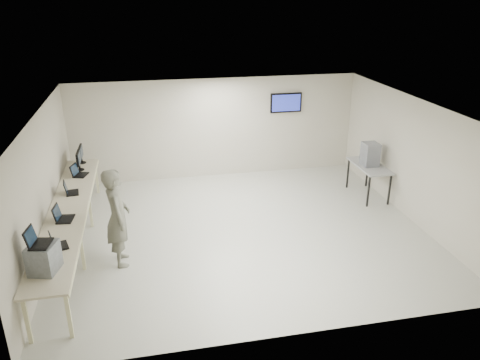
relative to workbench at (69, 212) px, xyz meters
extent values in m
cube|color=#B2B29B|center=(3.59, 0.00, -0.83)|extent=(8.00, 7.00, 0.01)
cube|color=white|center=(3.59, 0.00, 1.97)|extent=(8.00, 7.00, 0.01)
cube|color=beige|center=(3.59, 3.50, 0.57)|extent=(8.00, 0.01, 2.80)
cube|color=beige|center=(3.59, -3.50, 0.57)|extent=(8.00, 0.01, 2.80)
cube|color=beige|center=(-0.41, 0.00, 0.57)|extent=(0.01, 7.00, 2.80)
cube|color=beige|center=(7.59, 0.00, 0.57)|extent=(0.01, 7.00, 2.80)
cube|color=black|center=(5.59, 3.48, 1.22)|extent=(0.15, 0.04, 0.15)
cube|color=black|center=(5.59, 3.44, 1.22)|extent=(0.90, 0.06, 0.55)
cube|color=#2430A2|center=(5.59, 3.40, 1.22)|extent=(0.82, 0.01, 0.47)
cube|color=#C2B391|center=(-0.01, 0.00, 0.05)|extent=(0.75, 6.00, 0.04)
cube|color=beige|center=(0.36, 0.00, 0.02)|extent=(0.02, 6.00, 0.06)
cube|color=beige|center=(-0.31, -2.85, -0.40)|extent=(0.06, 0.06, 0.86)
cube|color=beige|center=(0.29, -2.85, -0.40)|extent=(0.06, 0.06, 0.86)
cube|color=beige|center=(-0.31, -0.90, -0.40)|extent=(0.06, 0.06, 0.86)
cube|color=beige|center=(0.29, -0.90, -0.40)|extent=(0.06, 0.06, 0.86)
cube|color=beige|center=(-0.31, 0.90, -0.40)|extent=(0.06, 0.06, 0.86)
cube|color=beige|center=(0.29, 0.90, -0.40)|extent=(0.06, 0.06, 0.86)
cube|color=beige|center=(-0.31, 2.85, -0.40)|extent=(0.06, 0.06, 0.86)
cube|color=beige|center=(0.29, 2.85, -0.40)|extent=(0.06, 0.06, 0.86)
cube|color=gray|center=(-0.06, -2.29, 0.31)|extent=(0.50, 0.54, 0.47)
cube|color=black|center=(-0.06, -2.29, 0.56)|extent=(0.33, 0.42, 0.02)
cube|color=black|center=(-0.20, -2.29, 0.71)|extent=(0.13, 0.37, 0.27)
cube|color=black|center=(-0.18, -2.29, 0.71)|extent=(0.10, 0.32, 0.23)
cube|color=black|center=(0.05, -1.55, 0.08)|extent=(0.33, 0.39, 0.02)
cube|color=black|center=(-0.07, -1.55, 0.22)|extent=(0.15, 0.32, 0.24)
cube|color=black|center=(-0.05, -1.55, 0.22)|extent=(0.12, 0.28, 0.20)
cube|color=black|center=(0.00, -0.50, 0.09)|extent=(0.33, 0.42, 0.02)
cube|color=black|center=(-0.14, -0.50, 0.24)|extent=(0.12, 0.38, 0.28)
cube|color=black|center=(-0.12, -0.50, 0.24)|extent=(0.09, 0.33, 0.24)
cube|color=black|center=(-0.02, 0.80, 0.08)|extent=(0.30, 0.38, 0.02)
cube|color=black|center=(-0.15, 0.80, 0.22)|extent=(0.11, 0.34, 0.25)
cube|color=black|center=(-0.13, 0.80, 0.22)|extent=(0.08, 0.30, 0.21)
cube|color=black|center=(0.05, 1.85, 0.09)|extent=(0.37, 0.44, 0.02)
cube|color=black|center=(-0.09, 1.85, 0.23)|extent=(0.17, 0.36, 0.27)
cube|color=black|center=(-0.07, 1.85, 0.23)|extent=(0.14, 0.31, 0.22)
cylinder|color=black|center=(-0.01, 2.24, 0.08)|extent=(0.21, 0.21, 0.02)
cube|color=black|center=(-0.01, 2.24, 0.17)|extent=(0.04, 0.03, 0.17)
cube|color=black|center=(-0.01, 2.24, 0.39)|extent=(0.05, 0.48, 0.32)
cube|color=black|center=(0.02, 2.24, 0.39)|extent=(0.00, 0.43, 0.27)
cylinder|color=black|center=(-0.01, 2.75, 0.08)|extent=(0.21, 0.21, 0.02)
cube|color=black|center=(-0.01, 2.75, 0.17)|extent=(0.04, 0.03, 0.16)
cube|color=black|center=(-0.01, 2.75, 0.38)|extent=(0.05, 0.46, 0.31)
cube|color=black|center=(0.02, 2.75, 0.38)|extent=(0.00, 0.42, 0.27)
imported|color=#575B4E|center=(1.00, -0.78, 0.16)|extent=(0.54, 0.76, 1.97)
cube|color=gray|center=(7.19, 1.22, 0.01)|extent=(0.67, 1.43, 0.04)
cube|color=black|center=(6.90, 0.61, -0.42)|extent=(0.04, 0.04, 0.82)
cube|color=black|center=(6.90, 1.83, -0.42)|extent=(0.04, 0.04, 0.82)
cube|color=black|center=(7.47, 0.61, -0.42)|extent=(0.04, 0.04, 0.82)
cube|color=black|center=(7.47, 1.83, -0.42)|extent=(0.04, 0.04, 0.82)
cube|color=gray|center=(7.17, 1.22, 0.13)|extent=(0.37, 0.41, 0.20)
cube|color=gray|center=(7.17, 1.22, 0.32)|extent=(0.37, 0.41, 0.20)
cube|color=gray|center=(7.17, 1.22, 0.52)|extent=(0.37, 0.41, 0.20)
camera|label=1|loc=(1.66, -9.07, 4.19)|focal=35.00mm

